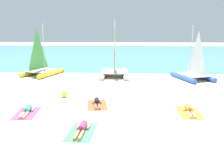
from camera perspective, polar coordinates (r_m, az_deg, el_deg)
The scene contains 14 objects.
ground_plane at distance 20.04m, azimuth 0.70°, elevation -0.87°, with size 120.00×120.00×0.00m, color beige.
ocean_water at distance 42.04m, azimuth 1.99°, elevation 5.53°, with size 120.00×40.00×0.05m, color #5BB2C1.
sailboat_white at distance 20.62m, azimuth 0.63°, elevation 1.69°, with size 2.62×4.05×5.24m.
sailboat_yellow at distance 22.24m, azimuth -17.56°, elevation 1.74°, with size 3.45×4.33×4.93m.
sailboat_blue at distance 20.54m, azimuth 20.07°, elevation 0.72°, with size 3.30×4.12×4.67m.
towel_leftmost at distance 12.46m, azimuth -21.01°, elevation -9.22°, with size 1.10×1.90×0.01m, color #D84C99.
sunbather_leftmost at distance 12.48m, azimuth -20.96°, elevation -8.57°, with size 0.59×1.57×0.30m.
towel_center_left at distance 9.78m, azimuth -7.77°, elevation -14.29°, with size 1.10×1.90×0.01m, color #4CB266.
sunbather_center_left at distance 9.78m, azimuth -7.70°, elevation -13.46°, with size 0.56×1.57×0.30m.
towel_center_right at distance 12.89m, azimuth -3.85°, elevation -7.79°, with size 1.10×1.90×0.01m, color #EA5933.
sunbather_center_right at distance 12.91m, azimuth -3.87°, elevation -7.17°, with size 0.66×1.57×0.30m.
towel_rightmost at distance 12.40m, azimuth 19.16°, elevation -9.20°, with size 1.10×1.90×0.01m, color yellow.
sunbather_rightmost at distance 12.41m, azimuth 19.12°, elevation -8.55°, with size 0.55×1.56×0.30m.
beach_ball at distance 14.61m, azimuth -12.10°, elevation -4.90°, with size 0.41×0.41×0.41m, color yellow.
Camera 1 is at (0.82, -9.57, 4.20)m, focal length 35.68 mm.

